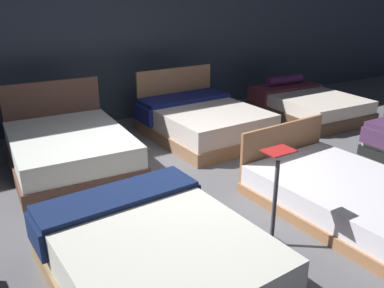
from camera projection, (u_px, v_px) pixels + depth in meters
name	position (u px, v px, depth m)	size (l,w,h in m)	color
ground_plane	(200.00, 193.00, 4.92)	(18.00, 18.00, 0.02)	#5B5B60
showroom_back_wall	(97.00, 25.00, 6.94)	(18.00, 0.06, 3.50)	#333D4C
bed_1	(155.00, 258.00, 3.29)	(1.64, 1.99, 0.56)	#91724D
bed_2	(348.00, 195.00, 4.46)	(1.58, 2.17, 0.75)	#9B6944
bed_5	(70.00, 150.00, 5.51)	(1.63, 2.09, 1.04)	brown
bed_6	(203.00, 121.00, 6.66)	(1.70, 1.99, 1.03)	#90684A
bed_7	(307.00, 105.00, 7.79)	(1.60, 2.06, 0.69)	brown
price_sign	(274.00, 210.00, 3.76)	(0.28, 0.24, 0.99)	#3F3F44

